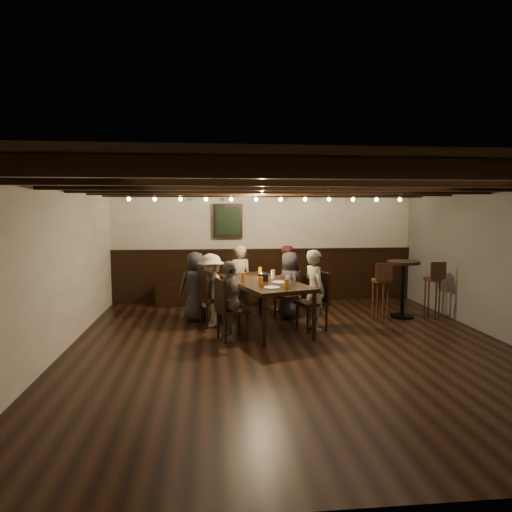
{
  "coord_description": "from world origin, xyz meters",
  "views": [
    {
      "loc": [
        -1.19,
        -6.29,
        2.01
      ],
      "look_at": [
        -0.41,
        1.3,
        1.21
      ],
      "focal_mm": 32.0,
      "sensor_mm": 36.0,
      "label": 1
    }
  ],
  "objects": [
    {
      "name": "pint_a",
      "position": [
        -0.8,
        1.8,
        0.87
      ],
      "size": [
        0.07,
        0.07,
        0.14
      ],
      "primitive_type": "cylinder",
      "color": "#BF7219",
      "rests_on": "dining_table"
    },
    {
      "name": "candle",
      "position": [
        -0.29,
        1.54,
        0.83
      ],
      "size": [
        0.05,
        0.05,
        0.05
      ],
      "primitive_type": "cylinder",
      "color": "beige",
      "rests_on": "dining_table"
    },
    {
      "name": "chair_left_far",
      "position": [
        -0.87,
        0.57,
        0.29
      ],
      "size": [
        0.54,
        0.54,
        0.95
      ],
      "rotation": [
        0.0,
        0.0,
        -1.26
      ],
      "color": "black",
      "rests_on": "floor"
    },
    {
      "name": "person_bench_left",
      "position": [
        -1.45,
        1.8,
        0.62
      ],
      "size": [
        0.7,
        0.56,
        1.25
      ],
      "primitive_type": "imported",
      "rotation": [
        0.0,
        0.0,
        3.45
      ],
      "color": "#2B2A2D",
      "rests_on": "floor"
    },
    {
      "name": "high_top_table",
      "position": [
        2.35,
        1.69,
        0.69
      ],
      "size": [
        0.59,
        0.59,
        1.05
      ],
      "color": "black",
      "rests_on": "floor"
    },
    {
      "name": "person_left_near",
      "position": [
        -1.17,
        1.42,
        0.62
      ],
      "size": [
        0.68,
        0.91,
        1.25
      ],
      "primitive_type": "imported",
      "rotation": [
        0.0,
        0.0,
        -1.26
      ],
      "color": "#B6AB9A",
      "rests_on": "floor"
    },
    {
      "name": "person_bench_centre",
      "position": [
        -0.64,
        2.22,
        0.66
      ],
      "size": [
        0.56,
        0.45,
        1.33
      ],
      "primitive_type": "imported",
      "rotation": [
        0.0,
        0.0,
        3.45
      ],
      "color": "gray",
      "rests_on": "floor"
    },
    {
      "name": "plate_near",
      "position": [
        -0.25,
        0.5,
        0.81
      ],
      "size": [
        0.24,
        0.24,
        0.01
      ],
      "primitive_type": "cylinder",
      "color": "white",
      "rests_on": "dining_table"
    },
    {
      "name": "dining_table",
      "position": [
        -0.32,
        1.22,
        0.74
      ],
      "size": [
        1.56,
        2.33,
        0.8
      ],
      "rotation": [
        0.0,
        0.0,
        0.31
      ],
      "color": "black",
      "rests_on": "floor"
    },
    {
      "name": "bar_stool_left",
      "position": [
        1.85,
        1.49,
        0.39
      ],
      "size": [
        0.33,
        0.35,
        1.06
      ],
      "rotation": [
        0.0,
        0.0,
        -0.05
      ],
      "color": "#341C10",
      "rests_on": "floor"
    },
    {
      "name": "pint_f",
      "position": [
        0.04,
        0.75,
        0.87
      ],
      "size": [
        0.07,
        0.07,
        0.14
      ],
      "primitive_type": "cylinder",
      "color": "silver",
      "rests_on": "dining_table"
    },
    {
      "name": "pint_b",
      "position": [
        -0.28,
        1.91,
        0.87
      ],
      "size": [
        0.07,
        0.07,
        0.14
      ],
      "primitive_type": "cylinder",
      "color": "#BF7219",
      "rests_on": "dining_table"
    },
    {
      "name": "bar_stool_right",
      "position": [
        2.85,
        1.54,
        0.39
      ],
      "size": [
        0.33,
        0.35,
        1.06
      ],
      "rotation": [
        0.0,
        0.0,
        0.08
      ],
      "color": "#341C10",
      "rests_on": "floor"
    },
    {
      "name": "person_left_far",
      "position": [
        -0.9,
        0.56,
        0.61
      ],
      "size": [
        0.5,
        0.77,
        1.22
      ],
      "primitive_type": "imported",
      "rotation": [
        0.0,
        0.0,
        -1.26
      ],
      "color": "slate",
      "rests_on": "floor"
    },
    {
      "name": "plate_far",
      "position": [
        -0.06,
        0.98,
        0.81
      ],
      "size": [
        0.24,
        0.24,
        0.01
      ],
      "primitive_type": "cylinder",
      "color": "white",
      "rests_on": "dining_table"
    },
    {
      "name": "pint_g",
      "position": [
        -0.03,
        0.47,
        0.87
      ],
      "size": [
        0.07,
        0.07,
        0.14
      ],
      "primitive_type": "cylinder",
      "color": "#BF7219",
      "rests_on": "dining_table"
    },
    {
      "name": "condiment_caddy",
      "position": [
        -0.3,
        1.17,
        0.86
      ],
      "size": [
        0.15,
        0.1,
        0.12
      ],
      "primitive_type": "cube",
      "color": "black",
      "rests_on": "dining_table"
    },
    {
      "name": "person_bench_right",
      "position": [
        0.27,
        2.35,
        0.65
      ],
      "size": [
        0.75,
        0.66,
        1.3
      ],
      "primitive_type": "imported",
      "rotation": [
        0.0,
        0.0,
        3.45
      ],
      "color": "maroon",
      "rests_on": "floor"
    },
    {
      "name": "chair_left_near",
      "position": [
        -1.14,
        1.43,
        0.3
      ],
      "size": [
        0.56,
        0.56,
        0.98
      ],
      "rotation": [
        0.0,
        0.0,
        -1.26
      ],
      "color": "black",
      "rests_on": "floor"
    },
    {
      "name": "chair_right_near",
      "position": [
        0.23,
        1.86,
        0.27
      ],
      "size": [
        0.5,
        0.5,
        0.87
      ],
      "rotation": [
        0.0,
        0.0,
        1.88
      ],
      "color": "black",
      "rests_on": "floor"
    },
    {
      "name": "pint_d",
      "position": [
        -0.09,
        1.5,
        0.87
      ],
      "size": [
        0.07,
        0.07,
        0.14
      ],
      "primitive_type": "cylinder",
      "color": "silver",
      "rests_on": "dining_table"
    },
    {
      "name": "pint_e",
      "position": [
        -0.39,
        0.72,
        0.87
      ],
      "size": [
        0.07,
        0.07,
        0.14
      ],
      "primitive_type": "cylinder",
      "color": "#BF7219",
      "rests_on": "dining_table"
    },
    {
      "name": "person_right_far",
      "position": [
        0.53,
        1.01,
        0.67
      ],
      "size": [
        0.45,
        0.56,
        1.34
      ],
      "primitive_type": "imported",
      "rotation": [
        0.0,
        0.0,
        1.88
      ],
      "color": "gray",
      "rests_on": "floor"
    },
    {
      "name": "person_right_near",
      "position": [
        0.26,
        1.87,
        0.61
      ],
      "size": [
        0.55,
        0.69,
        1.22
      ],
      "primitive_type": "imported",
      "rotation": [
        0.0,
        0.0,
        1.88
      ],
      "color": "#29292C",
      "rests_on": "floor"
    },
    {
      "name": "room",
      "position": [
        -0.29,
        2.21,
        1.07
      ],
      "size": [
        7.0,
        7.0,
        7.0
      ],
      "color": "black",
      "rests_on": "ground"
    },
    {
      "name": "chair_right_far",
      "position": [
        0.5,
        1.0,
        0.29
      ],
      "size": [
        0.55,
        0.55,
        0.96
      ],
      "rotation": [
        0.0,
        0.0,
        1.88
      ],
      "color": "black",
      "rests_on": "floor"
    },
    {
      "name": "pint_c",
      "position": [
        -0.64,
        1.22,
        0.87
      ],
      "size": [
        0.07,
        0.07,
        0.14
      ],
      "primitive_type": "cylinder",
      "color": "#BF7219",
      "rests_on": "dining_table"
    }
  ]
}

